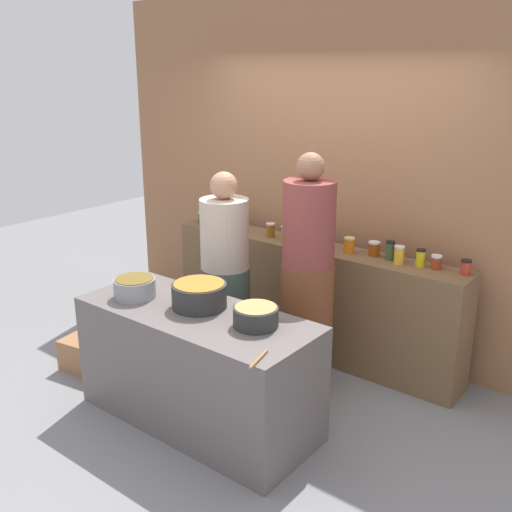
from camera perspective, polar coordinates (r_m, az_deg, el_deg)
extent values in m
plane|color=gray|center=(4.56, -2.80, -13.76)|extent=(12.00, 12.00, 0.00)
cube|color=#9B6946|center=(5.14, 7.69, 7.76)|extent=(4.80, 0.12, 3.00)
cube|color=brown|center=(5.13, 5.20, -4.05)|extent=(2.70, 0.36, 0.96)
cube|color=#615958|center=(4.16, -5.64, -10.57)|extent=(1.70, 0.70, 0.83)
cylinder|color=#384E20|center=(5.63, -5.21, 3.61)|extent=(0.07, 0.07, 0.10)
cylinder|color=#D6C666|center=(5.61, -5.22, 4.19)|extent=(0.07, 0.07, 0.02)
cylinder|color=#375C2C|center=(5.50, -3.27, 3.40)|extent=(0.07, 0.07, 0.12)
cylinder|color=#D6C666|center=(5.48, -3.29, 4.07)|extent=(0.08, 0.08, 0.02)
cylinder|color=#46144F|center=(5.49, -2.11, 3.24)|extent=(0.08, 0.08, 0.09)
cylinder|color=silver|center=(5.47, -2.12, 3.76)|extent=(0.09, 0.09, 0.01)
cylinder|color=brown|center=(5.17, 1.41, 2.44)|extent=(0.07, 0.07, 0.11)
cylinder|color=silver|center=(5.15, 1.41, 3.10)|extent=(0.08, 0.08, 0.01)
cylinder|color=#5C8E28|center=(5.02, 2.83, 2.06)|extent=(0.07, 0.07, 0.13)
cylinder|color=#D6C666|center=(5.00, 2.84, 2.84)|extent=(0.08, 0.08, 0.01)
cylinder|color=#A72624|center=(4.94, 5.60, 1.74)|extent=(0.09, 0.09, 0.13)
cylinder|color=silver|center=(4.92, 5.63, 2.53)|extent=(0.09, 0.09, 0.01)
cylinder|color=#B02D26|center=(4.84, 6.16, 1.29)|extent=(0.09, 0.09, 0.11)
cylinder|color=#D6C666|center=(4.83, 6.18, 2.00)|extent=(0.09, 0.09, 0.01)
cylinder|color=orange|center=(4.79, 8.95, 0.97)|extent=(0.08, 0.08, 0.11)
cylinder|color=#D6C666|center=(4.77, 8.99, 1.69)|extent=(0.09, 0.09, 0.01)
cylinder|color=#94400B|center=(4.75, 11.28, 0.61)|extent=(0.09, 0.09, 0.10)
cylinder|color=silver|center=(4.73, 11.32, 1.28)|extent=(0.09, 0.09, 0.01)
cylinder|color=#345531|center=(4.67, 12.76, 0.44)|extent=(0.07, 0.07, 0.13)
cylinder|color=black|center=(4.65, 12.82, 1.32)|extent=(0.07, 0.07, 0.01)
cylinder|color=gold|center=(4.59, 13.59, 0.03)|extent=(0.07, 0.07, 0.13)
cylinder|color=silver|center=(4.57, 13.66, 0.87)|extent=(0.08, 0.08, 0.01)
cylinder|color=gold|center=(4.57, 15.53, -0.25)|extent=(0.07, 0.07, 0.12)
cylinder|color=black|center=(4.55, 15.60, 0.55)|extent=(0.07, 0.07, 0.01)
cylinder|color=#9B351D|center=(4.55, 16.93, -0.65)|extent=(0.07, 0.07, 0.09)
cylinder|color=silver|center=(4.54, 16.99, -0.03)|extent=(0.08, 0.08, 0.02)
cylinder|color=#AD3421|center=(4.49, 19.51, -1.11)|extent=(0.07, 0.07, 0.10)
cylinder|color=black|center=(4.48, 19.59, -0.44)|extent=(0.08, 0.08, 0.01)
cylinder|color=gray|center=(4.26, -11.58, -3.04)|extent=(0.29, 0.29, 0.14)
cylinder|color=brown|center=(4.24, -11.64, -2.13)|extent=(0.27, 0.27, 0.00)
cylinder|color=#2D2D2D|center=(4.02, -5.47, -3.79)|extent=(0.37, 0.37, 0.17)
cylinder|color=#BF6F27|center=(3.99, -5.51, -2.63)|extent=(0.34, 0.34, 0.00)
cylinder|color=#2D2D2D|center=(3.73, -0.03, -5.86)|extent=(0.29, 0.29, 0.13)
cylinder|color=tan|center=(3.70, -0.03, -4.92)|extent=(0.26, 0.26, 0.00)
cylinder|color=#9E703D|center=(3.34, 0.23, -9.89)|extent=(0.07, 0.23, 0.02)
cylinder|color=#445A50|center=(4.80, -2.90, -6.08)|extent=(0.39, 0.39, 0.89)
cylinder|color=#C3B19F|center=(4.55, -3.04, 2.15)|extent=(0.38, 0.38, 0.54)
sphere|color=tan|center=(4.47, -3.12, 6.79)|extent=(0.21, 0.21, 0.21)
cylinder|color=brown|center=(4.53, 4.83, -6.82)|extent=(0.40, 0.40, 1.00)
cylinder|color=brown|center=(4.25, 5.12, 3.15)|extent=(0.38, 0.38, 0.62)
sphere|color=#8C6047|center=(4.17, 5.27, 8.57)|extent=(0.20, 0.20, 0.20)
cube|color=#9C6C46|center=(5.12, -15.41, -8.99)|extent=(0.50, 0.42, 0.26)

